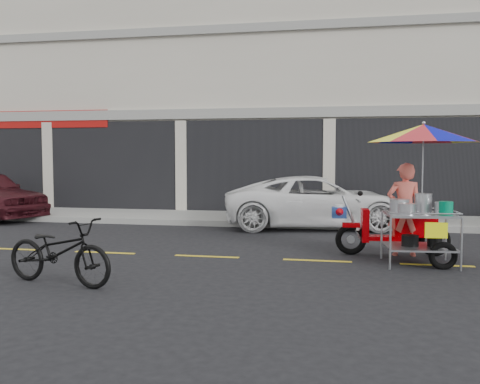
# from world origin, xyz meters

# --- Properties ---
(ground) EXTENTS (90.00, 90.00, 0.00)m
(ground) POSITION_xyz_m (0.00, 0.00, 0.00)
(ground) COLOR black
(sidewalk) EXTENTS (45.00, 3.00, 0.15)m
(sidewalk) POSITION_xyz_m (0.00, 5.50, 0.07)
(sidewalk) COLOR gray
(sidewalk) RESTS_ON ground
(shophouse_block) EXTENTS (36.00, 8.11, 10.40)m
(shophouse_block) POSITION_xyz_m (2.82, 10.59, 4.24)
(shophouse_block) COLOR beige
(shophouse_block) RESTS_ON ground
(centerline) EXTENTS (42.00, 0.10, 0.01)m
(centerline) POSITION_xyz_m (0.00, 0.00, 0.00)
(centerline) COLOR gold
(centerline) RESTS_ON ground
(white_pickup) EXTENTS (5.03, 2.94, 1.31)m
(white_pickup) POSITION_xyz_m (-0.22, 4.35, 0.66)
(white_pickup) COLOR white
(white_pickup) RESTS_ON ground
(near_bicycle) EXTENTS (1.93, 1.04, 0.96)m
(near_bicycle) POSITION_xyz_m (-3.54, -2.43, 0.48)
(near_bicycle) COLOR black
(near_bicycle) RESTS_ON ground
(food_vendor_rig) EXTENTS (2.53, 2.01, 2.43)m
(food_vendor_rig) POSITION_xyz_m (1.65, 0.34, 1.53)
(food_vendor_rig) COLOR black
(food_vendor_rig) RESTS_ON ground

